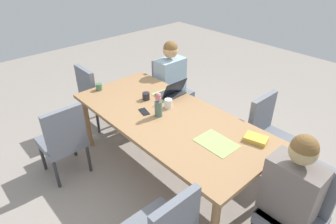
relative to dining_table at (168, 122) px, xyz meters
The scene contains 18 objects.
ground_plane 0.67m from the dining_table, ahead, with size 10.00×10.00×0.00m, color gray.
dining_table is the anchor object (origin of this frame).
chair_far_left_near 1.22m from the dining_table, 136.70° to the left, with size 0.44×0.44×0.90m.
person_far_left_near 1.12m from the dining_table, 136.30° to the left, with size 0.36×0.40×1.19m.
chair_head_right_left_mid 1.43m from the dining_table, ahead, with size 0.44×0.44×0.90m.
person_head_right_left_mid 1.36m from the dining_table, ahead, with size 0.40×0.36×1.19m.
chair_near_left_far 1.13m from the dining_table, 129.19° to the right, with size 0.44×0.44×0.90m.
chair_head_left_right_near 1.41m from the dining_table, behind, with size 0.44×0.44×0.90m.
chair_far_right_mid 1.12m from the dining_table, 51.03° to the left, with size 0.44×0.44×0.90m.
flower_vase 0.22m from the dining_table, 137.18° to the right, with size 0.08×0.08×0.27m.
placemat_far_left_near 0.51m from the dining_table, 135.52° to the left, with size 0.36×0.26×0.00m, color #9EBC66.
placemat_head_right_left_mid 0.64m from the dining_table, ahead, with size 0.36×0.26×0.00m, color #9EBC66.
laptop_far_left_near 0.48m from the dining_table, 132.28° to the left, with size 0.22×0.32×0.20m.
coffee_mug_near_left 1.04m from the dining_table, 167.94° to the right, with size 0.07×0.07×0.08m, color #47704C.
coffee_mug_near_right 0.46m from the dining_table, behind, with size 0.08×0.08×0.08m, color #232328.
coffee_mug_centre_left 0.21m from the dining_table, 136.58° to the left, with size 0.08×0.08×0.10m, color white.
book_red_cover 0.91m from the dining_table, 20.02° to the left, with size 0.20×0.14×0.04m, color gold.
phone_black 0.28m from the dining_table, 150.24° to the right, with size 0.15×0.07×0.01m, color black.
Camera 1 is at (1.88, -1.69, 2.32)m, focal length 30.65 mm.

